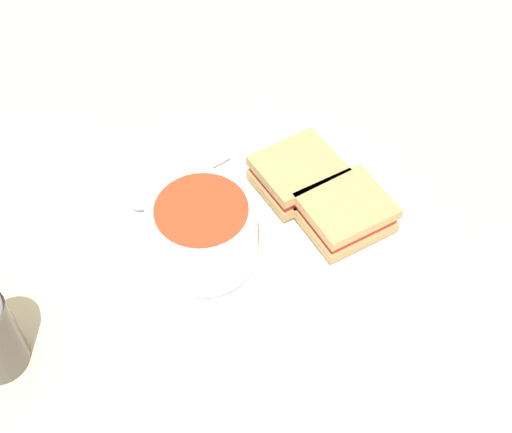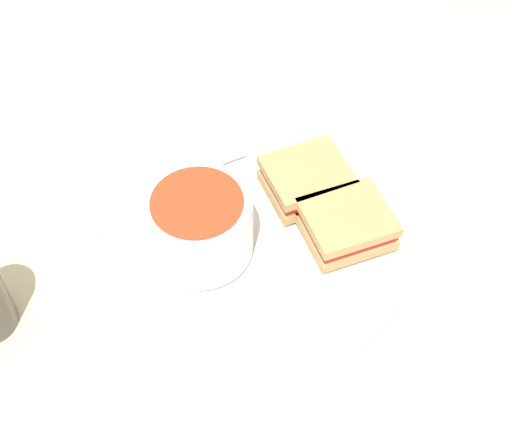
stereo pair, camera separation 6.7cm
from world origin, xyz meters
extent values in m
plane|color=beige|center=(0.00, 0.00, 0.00)|extent=(2.40, 2.40, 0.00)
cylinder|color=white|center=(0.00, 0.00, 0.01)|extent=(0.31, 0.31, 0.01)
torus|color=white|center=(0.00, 0.00, 0.01)|extent=(0.31, 0.31, 0.01)
cylinder|color=white|center=(-0.04, 0.04, 0.02)|extent=(0.05, 0.05, 0.01)
cylinder|color=white|center=(-0.04, 0.04, 0.05)|extent=(0.10, 0.10, 0.07)
cylinder|color=red|center=(-0.04, 0.04, 0.08)|extent=(0.08, 0.08, 0.01)
cube|color=silver|center=(0.05, 0.08, 0.02)|extent=(0.07, 0.06, 0.00)
ellipsoid|color=silver|center=(0.01, 0.11, 0.02)|extent=(0.04, 0.04, 0.01)
cube|color=tan|center=(0.02, -0.08, 0.02)|extent=(0.10, 0.11, 0.01)
cube|color=#B72D23|center=(0.02, -0.08, 0.03)|extent=(0.10, 0.10, 0.01)
cube|color=tan|center=(0.02, -0.08, 0.04)|extent=(0.10, 0.11, 0.01)
cube|color=tan|center=(0.06, -0.03, 0.02)|extent=(0.10, 0.11, 0.01)
cube|color=#B72D23|center=(0.06, -0.03, 0.03)|extent=(0.10, 0.10, 0.01)
cube|color=tan|center=(0.06, -0.03, 0.04)|extent=(0.10, 0.11, 0.01)
camera|label=1|loc=(-0.41, -0.08, 0.56)|focal=50.00mm
camera|label=2|loc=(-0.39, -0.15, 0.56)|focal=50.00mm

